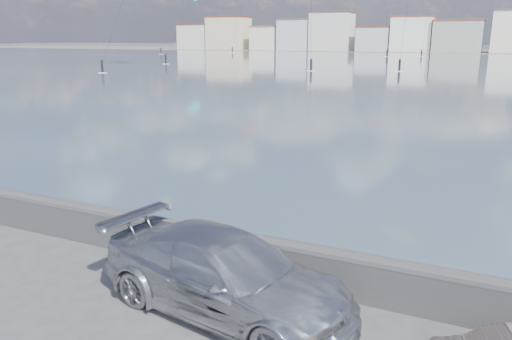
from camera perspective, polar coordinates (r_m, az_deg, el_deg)
The scene contains 6 objects.
ground at distance 10.59m, azimuth -14.78°, elevation -16.20°, with size 700.00×700.00×0.00m, color #333335.
bay_water at distance 98.65m, azimuth 21.83°, elevation 10.83°, with size 500.00×177.00×0.00m, color #344451.
far_shore_strip at distance 206.98m, azimuth 23.87°, elevation 12.28°, with size 500.00×60.00×0.00m, color #4C473D.
seawall at distance 12.26m, azimuth -6.89°, elevation -8.25°, with size 400.00×0.36×1.08m.
far_buildings at distance 192.88m, azimuth 24.32°, elevation 13.92°, with size 240.79×13.26×14.60m.
car_silver at distance 10.19m, azimuth -3.53°, elevation -11.81°, with size 2.27×5.57×1.62m, color #ADAEB4.
Camera 1 is at (6.04, -6.82, 5.40)m, focal length 35.00 mm.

